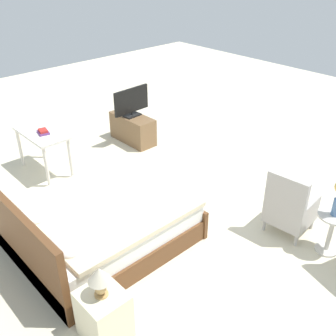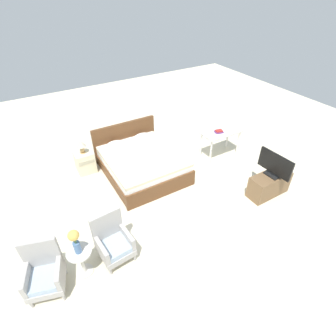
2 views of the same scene
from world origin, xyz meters
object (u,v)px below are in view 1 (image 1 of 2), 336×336
table_lamp (100,278)px  book_stack (43,132)px  vanity_desk (42,138)px  tv_flatscreen (131,102)px  armchair_by_window_right (289,208)px  tv_stand (133,129)px  side_table (331,228)px  nightstand (104,315)px  bed (99,224)px

table_lamp → book_stack: bearing=-19.3°
vanity_desk → book_stack: (-0.09, -0.00, 0.14)m
tv_flatscreen → armchair_by_window_right: bearing=176.2°
tv_stand → side_table: bearing=177.3°
nightstand → table_lamp: 0.49m
bed → tv_flatscreen: (2.10, -2.19, 0.51)m
side_table → tv_flatscreen: 4.18m
table_lamp → tv_flatscreen: tv_flatscreen is taller
bed → side_table: bearing=-135.7°
tv_flatscreen → book_stack: (-0.02, 1.80, -0.05)m
side_table → tv_stand: bearing=-2.7°
tv_flatscreen → vanity_desk: bearing=87.7°
tv_flatscreen → bed: bearing=133.8°
nightstand → tv_flatscreen: bearing=-41.9°
bed → tv_flatscreen: 3.08m
tv_flatscreen → book_stack: bearing=90.5°
side_table → book_stack: bearing=21.3°
table_lamp → tv_flatscreen: size_ratio=0.41×
tv_stand → tv_flatscreen: 0.54m
side_table → vanity_desk: (4.22, 1.61, 0.27)m
bed → tv_stand: (2.10, -2.19, -0.04)m
vanity_desk → book_stack: size_ratio=4.31×
side_table → tv_flatscreen: tv_flatscreen is taller
tv_stand → vanity_desk: size_ratio=0.92×
book_stack → tv_stand: bearing=-89.5°
book_stack → nightstand: bearing=160.7°
table_lamp → tv_stand: size_ratio=0.34×
bed → book_stack: size_ratio=8.57×
bed → nightstand: bed is taller
vanity_desk → armchair_by_window_right: bearing=-156.8°
tv_stand → nightstand: bearing=138.1°
table_lamp → tv_stand: 4.43m
side_table → table_lamp: table_lamp is taller
tv_stand → vanity_desk: bearing=87.6°
armchair_by_window_right → tv_flatscreen: (3.58, -0.24, 0.43)m
bed → nightstand: bearing=147.5°
armchair_by_window_right → table_lamp: size_ratio=2.79×
bed → tv_stand: bed is taller
nightstand → tv_flatscreen: tv_flatscreen is taller
nightstand → tv_stand: nightstand is taller
side_table → nightstand: 2.88m
tv_stand → book_stack: book_stack is taller
nightstand → tv_stand: (3.27, -2.94, -0.02)m
bed → nightstand: size_ratio=3.72×
side_table → book_stack: size_ratio=2.29×
tv_flatscreen → book_stack: size_ratio=3.29×
nightstand → table_lamp: bearing=90.0°
tv_stand → tv_flatscreen: (0.00, 0.00, 0.54)m
table_lamp → vanity_desk: size_ratio=0.32×
tv_flatscreen → vanity_desk: (0.07, 1.80, -0.18)m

